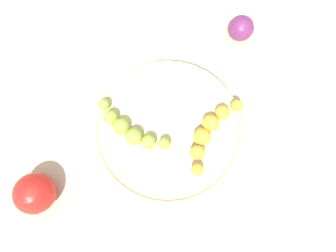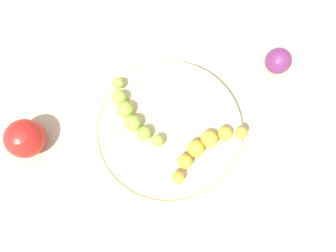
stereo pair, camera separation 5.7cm
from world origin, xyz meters
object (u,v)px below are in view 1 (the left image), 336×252
(banana_spotted, at_px, (210,132))
(plum_purple, at_px, (241,28))
(banana_green, at_px, (129,130))
(apple_red, at_px, (35,193))
(fruit_bowl, at_px, (168,129))

(banana_spotted, height_order, plum_purple, same)
(banana_green, relative_size, apple_red, 1.89)
(fruit_bowl, bearing_deg, plum_purple, -125.56)
(banana_green, xyz_separation_m, apple_red, (0.16, 0.11, 0.00))
(apple_red, bearing_deg, banana_spotted, -160.32)
(banana_green, xyz_separation_m, plum_purple, (-0.22, -0.22, -0.01))
(banana_green, bearing_deg, plum_purple, 167.63)
(banana_green, distance_m, apple_red, 0.20)
(plum_purple, bearing_deg, banana_green, 44.32)
(banana_spotted, xyz_separation_m, banana_green, (0.15, -0.00, -0.00))
(fruit_bowl, height_order, apple_red, apple_red)
(plum_purple, height_order, apple_red, apple_red)
(banana_green, bearing_deg, fruit_bowl, 128.44)
(plum_purple, bearing_deg, apple_red, 40.83)
(banana_spotted, distance_m, apple_red, 0.33)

